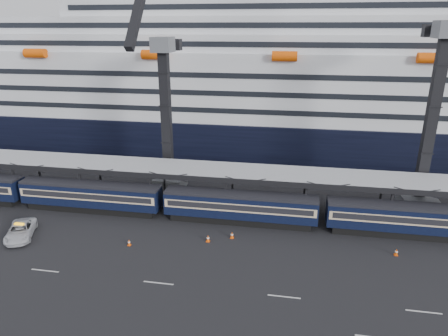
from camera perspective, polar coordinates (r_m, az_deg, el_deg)
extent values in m
plane|color=black|center=(42.04, 11.57, -14.58)|extent=(260.00, 260.00, 0.00)
cube|color=beige|center=(45.46, -24.20, -13.22)|extent=(3.00, 0.15, 0.02)
cube|color=beige|center=(40.48, -9.34, -15.90)|extent=(3.00, 0.15, 0.02)
cube|color=beige|center=(38.72, 8.58, -17.71)|extent=(3.00, 0.15, 0.02)
cube|color=beige|center=(40.59, 26.65, -17.89)|extent=(3.00, 0.15, 0.02)
cube|color=black|center=(56.63, -18.29, -5.31)|extent=(17.48, 2.40, 0.90)
cube|color=black|center=(55.92, -18.49, -3.63)|extent=(19.00, 2.80, 2.70)
cube|color=beige|center=(55.81, -18.52, -3.35)|extent=(18.62, 2.92, 1.05)
cube|color=black|center=(55.79, -18.53, -3.30)|extent=(17.86, 2.98, 0.70)
cube|color=black|center=(55.37, -18.65, -2.20)|extent=(19.00, 2.50, 0.35)
cube|color=black|center=(50.73, 2.28, -7.24)|extent=(17.48, 2.40, 0.90)
cube|color=black|center=(49.95, 2.31, -5.40)|extent=(19.00, 2.80, 2.70)
cube|color=beige|center=(49.82, 2.31, -5.08)|extent=(18.62, 2.92, 1.05)
cube|color=black|center=(49.80, 2.31, -5.03)|extent=(17.86, 2.98, 0.70)
cube|color=black|center=(49.33, 2.33, -3.82)|extent=(19.00, 2.50, 0.35)
cube|color=black|center=(52.36, 24.77, -8.29)|extent=(17.48, 2.40, 0.90)
cube|color=black|center=(51.60, 25.05, -6.51)|extent=(19.00, 2.80, 2.70)
cube|color=beige|center=(51.48, 25.10, -6.21)|extent=(18.62, 2.92, 1.05)
cube|color=black|center=(51.46, 25.10, -6.16)|extent=(17.86, 2.98, 0.70)
cube|color=black|center=(51.00, 25.29, -4.99)|extent=(19.00, 2.50, 0.35)
cube|color=#9A9CA2|center=(52.14, 11.70, -0.96)|extent=(130.00, 6.00, 0.25)
cube|color=black|center=(49.44, 11.75, -2.49)|extent=(130.00, 0.25, 0.70)
cube|color=black|center=(55.06, 11.62, -0.17)|extent=(130.00, 0.25, 0.70)
cube|color=black|center=(63.10, -27.70, -1.84)|extent=(0.25, 0.25, 5.40)
cube|color=black|center=(67.30, -24.91, -0.15)|extent=(0.25, 0.25, 5.40)
cube|color=black|center=(57.66, -19.75, -2.59)|extent=(0.25, 0.25, 5.40)
cube|color=black|center=(62.23, -17.29, -0.70)|extent=(0.25, 0.25, 5.40)
cube|color=black|center=(53.56, -10.36, -3.41)|extent=(0.25, 0.25, 5.40)
cube|color=black|center=(58.45, -8.51, -1.31)|extent=(0.25, 0.25, 5.40)
cube|color=black|center=(51.11, 0.27, -4.22)|extent=(0.25, 0.25, 5.40)
cube|color=black|center=(56.22, 1.23, -1.95)|extent=(0.25, 0.25, 5.40)
cube|color=black|center=(50.56, 11.56, -4.92)|extent=(0.25, 0.25, 5.40)
cube|color=black|center=(55.71, 11.46, -2.56)|extent=(0.25, 0.25, 5.40)
cube|color=black|center=(51.96, 22.67, -5.43)|extent=(0.25, 0.25, 5.40)
cube|color=black|center=(56.99, 21.55, -3.08)|extent=(0.25, 0.25, 5.40)
cube|color=black|center=(83.33, 11.18, 5.45)|extent=(200.00, 28.00, 7.00)
cube|color=silver|center=(81.59, 11.62, 11.93)|extent=(190.00, 26.88, 12.00)
cube|color=silver|center=(80.98, 12.00, 17.19)|extent=(160.00, 24.64, 3.00)
cube|color=black|center=(68.63, 12.26, 16.81)|extent=(153.60, 0.12, 0.90)
cube|color=silver|center=(80.93, 12.15, 19.30)|extent=(124.00, 21.84, 3.00)
cube|color=black|center=(69.97, 12.41, 19.30)|extent=(119.04, 0.12, 0.90)
cube|color=silver|center=(80.99, 12.32, 21.42)|extent=(90.00, 19.04, 3.00)
cube|color=black|center=(71.44, 12.56, 21.71)|extent=(86.40, 0.12, 0.90)
cylinder|color=#EE5107|center=(81.18, -25.34, 14.60)|extent=(4.00, 1.60, 1.60)
cylinder|color=#EE5107|center=(71.12, -10.05, 15.65)|extent=(4.00, 1.60, 1.60)
cylinder|color=#EE5107|center=(67.04, 8.66, 15.50)|extent=(4.00, 1.60, 1.60)
cylinder|color=#EE5107|center=(69.99, 27.51, 13.76)|extent=(4.00, 1.60, 1.60)
cube|color=#505258|center=(61.01, -7.79, -2.07)|extent=(4.50, 4.50, 2.00)
cube|color=black|center=(58.10, -8.25, 7.13)|extent=(1.30, 1.30, 18.00)
cube|color=#505258|center=(56.82, -8.75, 17.02)|extent=(2.60, 3.20, 2.00)
cube|color=black|center=(59.21, -7.96, 17.16)|extent=(0.90, 5.04, 0.90)
cube|color=black|center=(61.63, -7.22, 17.09)|extent=(2.20, 1.60, 1.60)
cube|color=#505258|center=(59.94, 25.83, -4.36)|extent=(4.50, 4.50, 2.00)
cube|color=black|center=(56.77, 27.46, 5.87)|extent=(1.30, 1.30, 20.00)
cube|color=#505258|center=(55.62, 29.29, 16.90)|extent=(2.60, 3.20, 2.00)
cube|color=black|center=(58.29, 28.41, 17.05)|extent=(0.90, 5.60, 0.90)
cube|color=black|center=(60.98, 27.58, 17.00)|extent=(2.20, 1.60, 1.60)
imported|color=#BABBC2|center=(52.80, -27.07, -7.98)|extent=(4.80, 6.47, 1.63)
cube|color=#EE5107|center=(47.10, -13.38, -10.67)|extent=(0.39, 0.39, 0.04)
cone|color=#EE5107|center=(46.91, -13.41, -10.26)|extent=(0.33, 0.33, 0.73)
cylinder|color=white|center=(46.91, -13.41, -10.26)|extent=(0.28, 0.28, 0.12)
cube|color=#EE5107|center=(46.64, -2.30, -10.42)|extent=(0.43, 0.43, 0.05)
cone|color=#EE5107|center=(46.43, -2.31, -9.95)|extent=(0.37, 0.37, 0.82)
cylinder|color=white|center=(46.43, -2.31, -9.95)|extent=(0.31, 0.31, 0.14)
cube|color=#EE5107|center=(47.31, 1.15, -9.94)|extent=(0.42, 0.42, 0.04)
cone|color=#EE5107|center=(47.10, 1.15, -9.49)|extent=(0.36, 0.36, 0.80)
cylinder|color=white|center=(47.10, 1.15, -9.49)|extent=(0.30, 0.30, 0.13)
cube|color=#EE5107|center=(47.87, 23.34, -11.34)|extent=(0.41, 0.41, 0.04)
cone|color=#EE5107|center=(47.67, 23.41, -10.91)|extent=(0.35, 0.35, 0.78)
cylinder|color=white|center=(47.67, 23.41, -10.91)|extent=(0.29, 0.29, 0.13)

